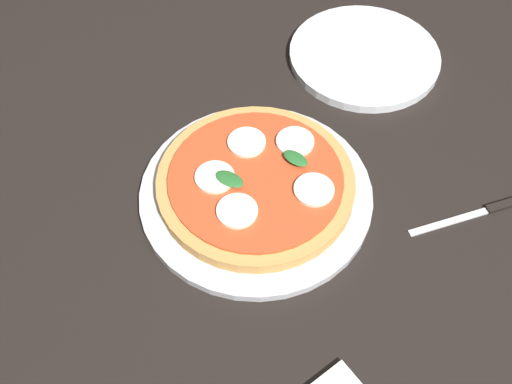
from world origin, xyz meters
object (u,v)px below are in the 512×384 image
serving_tray (256,194)px  plate_white (364,56)px  pizza (256,182)px  knife (487,210)px  dining_table (311,245)px

serving_tray → plate_white: plate_white is taller
pizza → knife: 0.30m
dining_table → pizza: pizza is taller
dining_table → serving_tray: 0.12m
dining_table → knife: (-0.09, -0.20, 0.08)m
plate_white → pizza: bearing=122.4°
pizza → dining_table: bearing=-137.4°
plate_white → knife: plate_white is taller
plate_white → knife: 0.31m
dining_table → plate_white: plate_white is taller
pizza → knife: bearing=-120.1°
serving_tray → dining_table: bearing=-133.0°
pizza → plate_white: pizza is taller
pizza → serving_tray: bearing=156.3°
dining_table → pizza: 0.13m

